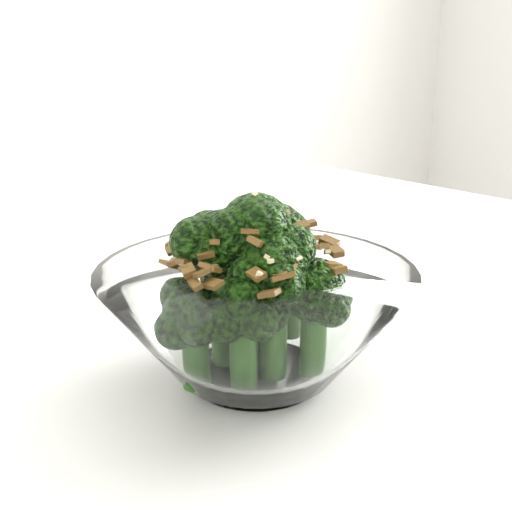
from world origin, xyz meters
name	(u,v)px	position (x,y,z in m)	size (l,w,h in m)	color
table	(213,375)	(-0.10, -0.05, 0.68)	(1.38, 1.11, 0.75)	white
broccoli_dish	(256,311)	(-0.13, -0.19, 0.80)	(0.23, 0.23, 0.14)	white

